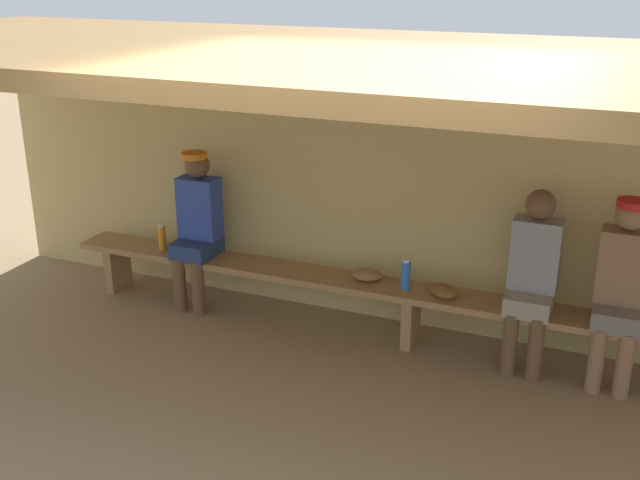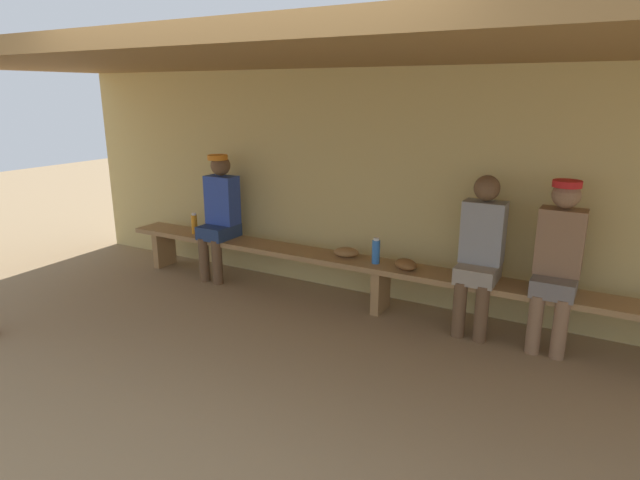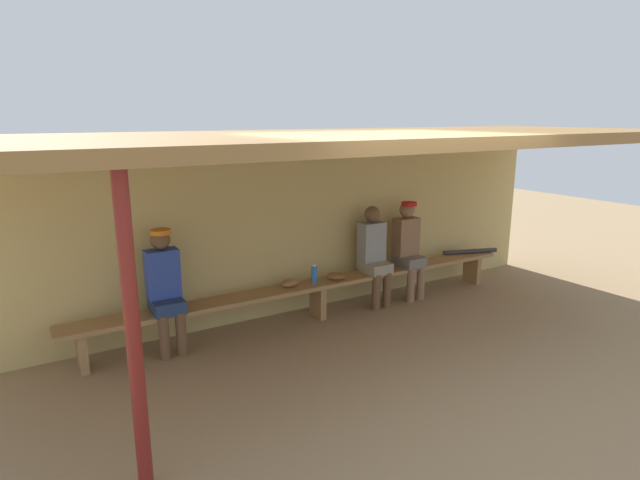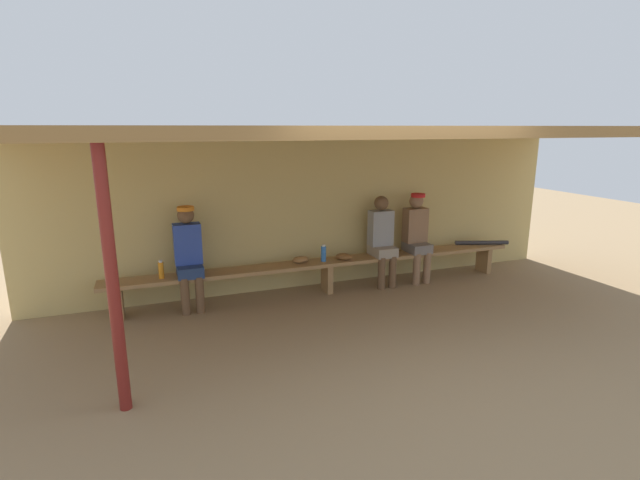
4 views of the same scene
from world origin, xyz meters
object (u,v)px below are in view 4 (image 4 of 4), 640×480
bench (327,266)px  baseball_bat (482,243)px  player_in_blue (382,237)px  water_bottle_orange (324,253)px  baseball_glove_tan (301,260)px  support_post (113,284)px  water_bottle_blue (161,270)px  baseball_glove_worn (344,257)px  player_near_post (417,233)px  player_middle (189,253)px

bench → baseball_bat: baseball_bat is taller
player_in_blue → water_bottle_orange: size_ratio=5.51×
baseball_bat → water_bottle_orange: bearing=-161.1°
baseball_glove_tan → support_post: bearing=-149.7°
bench → water_bottle_blue: size_ratio=25.68×
water_bottle_orange → baseball_glove_worn: bearing=-4.6°
water_bottle_blue → player_in_blue: bearing=0.4°
support_post → baseball_glove_tan: size_ratio=9.17×
water_bottle_blue → baseball_glove_tan: 1.86m
player_near_post → baseball_glove_worn: size_ratio=5.60×
player_near_post → baseball_bat: (1.22, -0.00, -0.25)m
support_post → player_in_blue: size_ratio=1.65×
player_middle → baseball_bat: bearing=-0.0°
support_post → baseball_bat: size_ratio=2.56×
player_middle → baseball_glove_worn: bearing=-1.0°
player_near_post → baseball_bat: size_ratio=1.56×
bench → player_in_blue: bearing=0.2°
water_bottle_blue → baseball_glove_tan: (1.85, 0.06, -0.07)m
support_post → player_near_post: support_post is taller
water_bottle_blue → water_bottle_orange: bearing=0.3°
bench → player_near_post: 1.50m
water_bottle_blue → baseball_bat: bearing=0.2°
bench → baseball_bat: size_ratio=6.98×
support_post → water_bottle_blue: support_post is taller
baseball_glove_tan → player_in_blue: bearing=-14.7°
baseball_bat → player_near_post: bearing=-161.5°
player_in_blue → baseball_bat: player_in_blue is taller
player_middle → water_bottle_blue: bearing=-176.1°
player_near_post → water_bottle_blue: player_near_post is taller
support_post → water_bottle_orange: support_post is taller
baseball_glove_worn → baseball_bat: 2.43m
support_post → bench: bearing=38.6°
baseball_glove_worn → baseball_bat: bearing=37.6°
player_near_post → baseball_bat: bearing=-0.2°
player_in_blue → baseball_bat: bearing=-0.1°
player_middle → baseball_glove_worn: 2.15m
player_in_blue → water_bottle_orange: bearing=-179.3°
baseball_bat → player_in_blue: bearing=-161.4°
baseball_glove_worn → player_middle: bearing=-144.1°
player_in_blue → water_bottle_blue: (-3.11, -0.02, -0.16)m
player_near_post → baseball_glove_worn: bearing=-178.3°
baseball_glove_worn → baseball_glove_tan: bearing=-149.4°
water_bottle_blue → baseball_bat: size_ratio=0.27×
player_in_blue → water_bottle_blue: player_in_blue is taller
bench → player_in_blue: player_in_blue is taller
support_post → player_near_post: bearing=27.2°
baseball_glove_worn → baseball_glove_tan: same height
support_post → player_middle: support_post is taller
baseball_bat → bench: bearing=-161.3°
player_middle → water_bottle_blue: player_middle is taller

